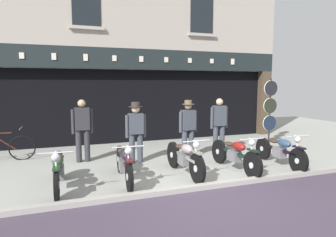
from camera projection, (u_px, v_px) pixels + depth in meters
name	position (u px, v px, depth m)	size (l,w,h in m)	color
ground	(233.00, 212.00, 4.98)	(23.07, 22.00, 0.18)	#999A91
shop_facade	(128.00, 94.00, 12.26)	(11.37, 4.42, 6.05)	black
motorcycle_left	(58.00, 170.00, 5.88)	(0.62, 1.95, 0.90)	black
motorcycle_center_left	(124.00, 163.00, 6.36)	(0.62, 2.06, 0.91)	black
motorcycle_center	(185.00, 157.00, 6.83)	(0.62, 1.96, 0.92)	black
motorcycle_center_right	(235.00, 154.00, 7.19)	(0.62, 2.06, 0.91)	black
motorcycle_right	(280.00, 150.00, 7.60)	(0.62, 1.99, 0.90)	black
salesman_left	(82.00, 128.00, 7.94)	(0.56, 0.25, 1.69)	#2D2D33
shopkeeper_center	(136.00, 129.00, 7.85)	(0.56, 0.37, 1.63)	#3D424C
salesman_right	(188.00, 126.00, 8.32)	(0.56, 0.34, 1.65)	#3D424C
assistant_far_right	(219.00, 123.00, 8.88)	(0.56, 0.25, 1.67)	#3D424C
tyre_sign_pole	(270.00, 106.00, 10.48)	(0.56, 0.06, 2.29)	#232328
advert_board_near	(57.00, 100.00, 9.82)	(0.72, 0.03, 0.90)	beige
leaning_bicycle	(0.00, 148.00, 8.05)	(1.77, 0.50, 0.94)	black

